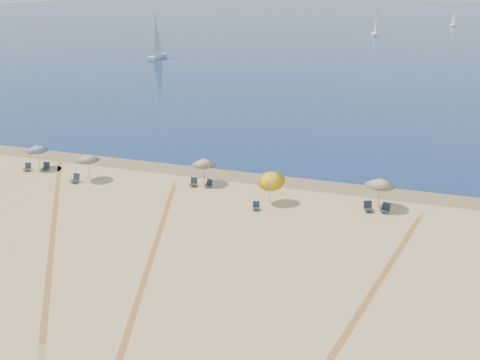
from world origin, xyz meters
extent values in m
plane|color=#0C2151|center=(0.00, 225.00, 0.01)|extent=(500.00, 500.00, 0.00)
plane|color=olive|center=(0.00, 24.00, 0.00)|extent=(500.00, 500.00, 0.00)
cylinder|color=gray|center=(-18.92, 20.50, 1.04)|extent=(0.05, 0.05, 2.07)
cone|color=white|center=(-18.92, 20.50, 1.92)|extent=(1.97, 1.97, 0.55)
sphere|color=gray|center=(-18.92, 20.50, 2.22)|extent=(0.08, 0.08, 0.08)
cylinder|color=gray|center=(-13.16, 19.54, 1.05)|extent=(0.05, 0.05, 2.10)
cone|color=#FDEAC7|center=(-13.16, 19.54, 1.95)|extent=(1.95, 1.95, 0.55)
sphere|color=gray|center=(-13.16, 19.54, 2.25)|extent=(0.08, 0.08, 0.08)
cylinder|color=gray|center=(-3.59, 21.57, 1.02)|extent=(0.05, 0.05, 2.03)
cone|color=#FDEAC7|center=(-3.59, 21.57, 1.88)|extent=(2.00, 2.00, 0.55)
sphere|color=gray|center=(-3.59, 21.57, 2.18)|extent=(0.08, 0.08, 0.08)
cylinder|color=gray|center=(2.61, 18.92, 1.05)|extent=(0.05, 1.11, 2.12)
cone|color=yellow|center=(2.61, 19.38, 1.96)|extent=(2.03, 2.06, 1.41)
sphere|color=gray|center=(2.61, 19.38, 2.26)|extent=(0.08, 0.08, 0.08)
cylinder|color=gray|center=(10.42, 20.94, 1.08)|extent=(0.05, 0.05, 2.17)
cone|color=#FDEAC7|center=(10.42, 20.94, 2.02)|extent=(2.19, 2.19, 0.55)
sphere|color=gray|center=(10.42, 20.94, 2.32)|extent=(0.08, 0.08, 0.08)
cube|color=black|center=(-19.56, 19.59, 0.18)|extent=(0.62, 0.62, 0.05)
cube|color=black|center=(-19.58, 19.86, 0.43)|extent=(0.58, 0.27, 0.50)
cylinder|color=#A5A5AD|center=(-19.78, 19.36, 0.09)|extent=(0.02, 0.02, 0.18)
cylinder|color=#A5A5AD|center=(-19.33, 19.41, 0.09)|extent=(0.02, 0.02, 0.18)
cube|color=black|center=(-18.06, 20.19, 0.19)|extent=(0.68, 0.68, 0.05)
cube|color=black|center=(-18.12, 20.46, 0.44)|extent=(0.60, 0.33, 0.51)
cylinder|color=#A5A5AD|center=(-18.29, 19.93, 0.09)|extent=(0.02, 0.02, 0.19)
cylinder|color=#A5A5AD|center=(-17.84, 20.03, 0.09)|extent=(0.02, 0.02, 0.19)
cube|color=black|center=(-13.91, 18.44, 0.20)|extent=(0.66, 0.66, 0.06)
cube|color=black|center=(-13.89, 18.74, 0.47)|extent=(0.63, 0.27, 0.54)
cylinder|color=#A5A5AD|center=(-14.15, 18.24, 0.10)|extent=(0.03, 0.03, 0.20)
cylinder|color=#A5A5AD|center=(-13.67, 18.20, 0.10)|extent=(0.03, 0.03, 0.20)
cube|color=black|center=(-4.19, 20.62, 0.18)|extent=(0.61, 0.61, 0.05)
cube|color=black|center=(-4.22, 20.89, 0.42)|extent=(0.57, 0.26, 0.49)
cylinder|color=#A5A5AD|center=(-4.41, 20.39, 0.09)|extent=(0.02, 0.02, 0.18)
cylinder|color=#A5A5AD|center=(-3.97, 20.44, 0.09)|extent=(0.02, 0.02, 0.18)
cube|color=black|center=(-2.97, 20.78, 0.17)|extent=(0.63, 0.63, 0.05)
cube|color=black|center=(-2.91, 21.02, 0.39)|extent=(0.55, 0.32, 0.46)
cylinder|color=#A5A5AD|center=(-3.17, 20.65, 0.08)|extent=(0.02, 0.02, 0.17)
cylinder|color=#A5A5AD|center=(-2.77, 20.54, 0.08)|extent=(0.02, 0.02, 0.17)
cube|color=black|center=(1.92, 17.76, 0.16)|extent=(0.60, 0.60, 0.05)
cube|color=black|center=(1.87, 18.00, 0.38)|extent=(0.53, 0.30, 0.45)
cylinder|color=#A5A5AD|center=(1.73, 17.53, 0.08)|extent=(0.02, 0.02, 0.16)
cylinder|color=#A5A5AD|center=(2.12, 17.63, 0.08)|extent=(0.02, 0.02, 0.16)
cube|color=black|center=(9.82, 19.93, 0.20)|extent=(0.78, 0.78, 0.05)
cube|color=black|center=(9.71, 20.21, 0.46)|extent=(0.64, 0.42, 0.54)
cylinder|color=#A5A5AD|center=(9.59, 19.62, 0.10)|extent=(0.03, 0.03, 0.20)
cylinder|color=#A5A5AD|center=(10.04, 19.79, 0.10)|extent=(0.03, 0.03, 0.20)
cube|color=black|center=(10.94, 20.08, 0.19)|extent=(0.72, 0.72, 0.05)
cube|color=black|center=(11.02, 20.35, 0.44)|extent=(0.61, 0.37, 0.51)
cylinder|color=#A5A5AD|center=(10.72, 19.94, 0.09)|extent=(0.03, 0.03, 0.19)
cylinder|color=#A5A5AD|center=(11.16, 19.80, 0.09)|extent=(0.03, 0.03, 0.19)
cube|color=white|center=(-38.17, 84.30, 0.34)|extent=(1.62, 6.14, 0.67)
cylinder|color=gray|center=(-38.17, 84.30, 4.68)|extent=(0.13, 0.13, 8.92)
cube|color=white|center=(28.76, 187.64, 0.27)|extent=(1.70, 4.93, 0.53)
cylinder|color=gray|center=(28.76, 187.64, 3.69)|extent=(0.11, 0.11, 7.03)
cube|color=white|center=(3.56, 146.28, 0.31)|extent=(2.25, 5.74, 0.61)
cylinder|color=gray|center=(3.56, 146.28, 4.27)|extent=(0.12, 0.12, 8.13)
plane|color=tan|center=(-1.62, 6.93, 0.00)|extent=(35.00, 35.00, 0.00)
plane|color=tan|center=(-1.95, 7.98, 0.00)|extent=(35.00, 35.00, 0.00)
plane|color=tan|center=(9.86, 6.42, 0.00)|extent=(34.13, 34.13, 0.00)
plane|color=tan|center=(10.13, 7.49, 0.00)|extent=(34.13, 34.13, 0.00)
plane|color=tan|center=(-10.93, 11.59, 0.00)|extent=(38.85, 38.85, 0.00)
plane|color=tan|center=(-11.54, 12.50, 0.00)|extent=(38.85, 38.85, 0.00)
camera|label=1|loc=(10.51, -14.22, 15.75)|focal=37.38mm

